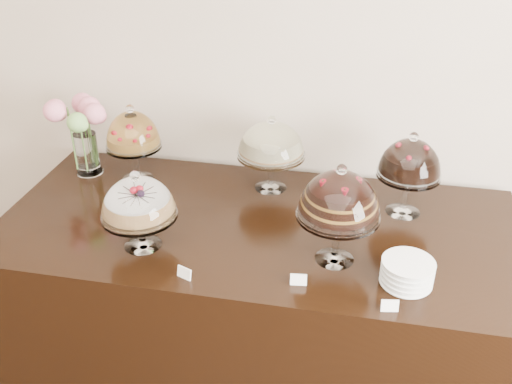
% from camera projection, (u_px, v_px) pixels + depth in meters
% --- Properties ---
extents(wall_back, '(5.00, 0.04, 3.00)m').
position_uv_depth(wall_back, '(312.00, 49.00, 2.56)').
color(wall_back, '#C1B09B').
rests_on(wall_back, ground).
extents(display_counter, '(2.20, 1.00, 0.90)m').
position_uv_depth(display_counter, '(258.00, 305.00, 2.64)').
color(display_counter, black).
rests_on(display_counter, ground).
extents(cake_stand_sugar_sponge, '(0.30, 0.30, 0.33)m').
position_uv_depth(cake_stand_sugar_sponge, '(138.00, 202.00, 2.17)').
color(cake_stand_sugar_sponge, white).
rests_on(cake_stand_sugar_sponge, display_counter).
extents(cake_stand_choco_layer, '(0.31, 0.31, 0.41)m').
position_uv_depth(cake_stand_choco_layer, '(339.00, 199.00, 2.06)').
color(cake_stand_choco_layer, white).
rests_on(cake_stand_choco_layer, display_counter).
extents(cake_stand_cheesecake, '(0.31, 0.31, 0.36)m').
position_uv_depth(cake_stand_cheesecake, '(271.00, 143.00, 2.56)').
color(cake_stand_cheesecake, white).
rests_on(cake_stand_cheesecake, display_counter).
extents(cake_stand_dark_choco, '(0.27, 0.27, 0.38)m').
position_uv_depth(cake_stand_dark_choco, '(410.00, 162.00, 2.37)').
color(cake_stand_dark_choco, white).
rests_on(cake_stand_dark_choco, display_counter).
extents(cake_stand_fruit_tart, '(0.26, 0.26, 0.38)m').
position_uv_depth(cake_stand_fruit_tart, '(133.00, 133.00, 2.64)').
color(cake_stand_fruit_tart, white).
rests_on(cake_stand_fruit_tart, display_counter).
extents(flower_vase, '(0.29, 0.32, 0.41)m').
position_uv_depth(flower_vase, '(80.00, 124.00, 2.68)').
color(flower_vase, white).
rests_on(flower_vase, display_counter).
extents(plate_stack, '(0.18, 0.18, 0.09)m').
position_uv_depth(plate_stack, '(407.00, 273.00, 2.04)').
color(plate_stack, white).
rests_on(plate_stack, display_counter).
extents(price_card_left, '(0.06, 0.04, 0.04)m').
position_uv_depth(price_card_left, '(184.00, 273.00, 2.08)').
color(price_card_left, white).
rests_on(price_card_left, display_counter).
extents(price_card_right, '(0.06, 0.03, 0.04)m').
position_uv_depth(price_card_right, '(390.00, 306.00, 1.93)').
color(price_card_right, white).
rests_on(price_card_right, display_counter).
extents(price_card_extra, '(0.06, 0.02, 0.04)m').
position_uv_depth(price_card_extra, '(298.00, 280.00, 2.05)').
color(price_card_extra, white).
rests_on(price_card_extra, display_counter).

